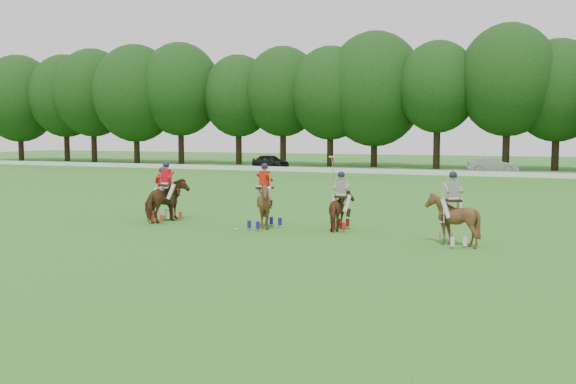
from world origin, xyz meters
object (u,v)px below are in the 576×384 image
at_px(polo_red_c, 265,205).
at_px(polo_stripe_b, 452,219).
at_px(car_left, 270,161).
at_px(car_mid, 492,165).
at_px(polo_ball, 236,229).
at_px(polo_red_a, 167,200).
at_px(polo_red_b, 163,201).
at_px(polo_stripe_a, 341,209).

distance_m(polo_red_c, polo_stripe_b, 7.12).
bearing_deg(car_left, car_mid, -72.17).
relative_size(polo_stripe_b, polo_ball, 26.39).
xyz_separation_m(polo_red_a, polo_stripe_b, (11.51, -1.01, -0.03)).
relative_size(car_mid, polo_ball, 48.23).
bearing_deg(polo_red_c, polo_ball, -135.43).
bearing_deg(polo_stripe_b, polo_red_c, 172.78).
distance_m(polo_red_c, polo_ball, 1.43).
relative_size(polo_red_a, polo_red_b, 1.11).
bearing_deg(polo_stripe_a, polo_red_a, -174.66).
distance_m(polo_stripe_a, polo_ball, 3.98).
height_order(car_mid, polo_red_c, polo_red_c).
distance_m(car_left, polo_red_c, 42.34).
height_order(car_left, polo_ball, car_left).
relative_size(polo_red_b, polo_stripe_b, 0.92).
bearing_deg(polo_stripe_b, polo_ball, 179.32).
distance_m(car_left, car_mid, 22.01).
bearing_deg(polo_red_c, polo_stripe_b, -7.22).
relative_size(car_left, polo_ball, 46.36).
relative_size(car_mid, polo_red_b, 1.99).
bearing_deg(polo_red_b, polo_stripe_a, 0.21).
bearing_deg(polo_stripe_a, car_mid, 87.44).
xyz_separation_m(car_left, polo_stripe_a, (20.32, -37.75, 0.07)).
xyz_separation_m(polo_red_b, polo_stripe_b, (12.15, -1.65, 0.10)).
height_order(polo_red_a, polo_stripe_b, polo_red_a).
bearing_deg(polo_red_b, polo_red_c, -8.44).
bearing_deg(polo_red_a, polo_stripe_b, -4.99).
bearing_deg(polo_red_a, polo_red_b, 134.84).
bearing_deg(polo_stripe_b, car_mid, 93.79).
distance_m(car_left, polo_stripe_b, 46.48).
xyz_separation_m(car_mid, polo_stripe_a, (-1.69, -37.75, 0.06)).
relative_size(car_mid, polo_stripe_a, 1.60).
bearing_deg(polo_stripe_b, polo_red_b, 172.27).
xyz_separation_m(polo_red_c, polo_stripe_a, (2.76, 0.78, -0.13)).
bearing_deg(polo_ball, car_mid, 82.38).
bearing_deg(car_left, polo_ball, -139.12).
bearing_deg(car_left, polo_red_a, -143.33).
distance_m(polo_red_b, polo_ball, 4.60).
relative_size(polo_red_b, polo_ball, 24.19).
xyz_separation_m(car_left, polo_red_b, (12.47, -37.78, 0.05)).
bearing_deg(polo_red_c, polo_red_b, 171.56).
height_order(polo_stripe_a, polo_ball, polo_stripe_a).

